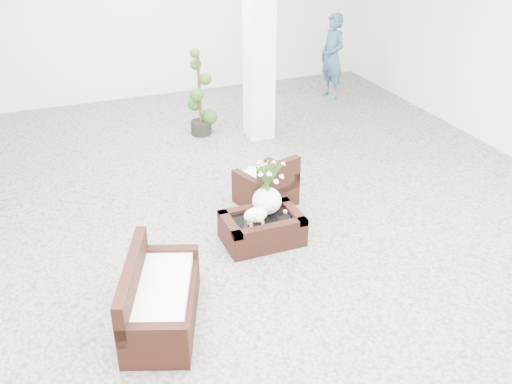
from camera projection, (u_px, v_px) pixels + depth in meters
name	position (u px, v px, depth m)	size (l,w,h in m)	color
ground	(253.00, 234.00, 6.92)	(11.00, 11.00, 0.00)	gray
column	(259.00, 29.00, 8.77)	(0.40, 0.40, 3.50)	white
coffee_table	(262.00, 230.00, 6.71)	(0.90, 0.60, 0.31)	black
sheep_figurine	(256.00, 216.00, 6.46)	(0.28, 0.23, 0.21)	white
planter_narcissus	(267.00, 182.00, 6.56)	(0.44, 0.44, 0.80)	white
tealight	(285.00, 211.00, 6.74)	(0.04, 0.04, 0.03)	white
armchair	(266.00, 180.00, 7.42)	(0.64, 0.62, 0.68)	black
loveseat	(161.00, 293.00, 5.38)	(1.28, 0.61, 0.68)	black
topiary	(200.00, 93.00, 9.32)	(0.38, 0.38, 1.43)	#244416
shopper	(332.00, 56.00, 10.94)	(0.59, 0.38, 1.61)	#2C5363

